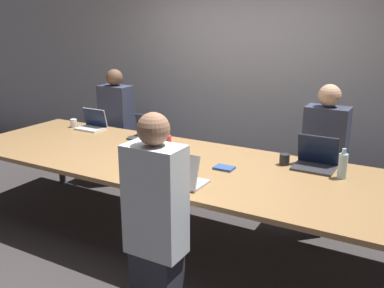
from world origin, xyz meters
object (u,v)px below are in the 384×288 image
at_px(laptop_far_right, 316,159).
at_px(person_far_left, 117,128).
at_px(cup_far_midleft, 167,140).
at_px(person_near_midright, 156,219).
at_px(laptop_far_left, 93,123).
at_px(cup_near_midright, 155,174).
at_px(laptop_far_midleft, 148,132).
at_px(person_far_right, 324,160).
at_px(stapler, 167,166).
at_px(laptop_near_midright, 181,176).
at_px(cup_far_right, 284,159).
at_px(bottle_far_right, 343,165).
at_px(cup_far_left, 74,123).

bearing_deg(laptop_far_right, person_far_left, 168.90).
xyz_separation_m(cup_far_midleft, person_near_midright, (0.79, -1.37, -0.11)).
distance_m(laptop_far_left, person_near_midright, 2.39).
xyz_separation_m(cup_far_midleft, cup_near_midright, (0.47, -0.91, 0.00)).
xyz_separation_m(person_far_left, person_near_midright, (1.88, -1.89, 0.01)).
bearing_deg(laptop_far_midleft, person_far_right, 13.04).
bearing_deg(cup_far_midleft, person_far_right, 17.66).
distance_m(person_near_midright, stapler, 0.81).
distance_m(person_far_left, laptop_near_midright, 2.32).
distance_m(person_far_right, stapler, 1.56).
height_order(cup_far_right, bottle_far_right, bottle_far_right).
xyz_separation_m(laptop_far_midleft, cup_near_midright, (0.75, -0.98, -0.03)).
bearing_deg(laptop_near_midright, laptop_far_right, -130.48).
xyz_separation_m(laptop_far_right, person_far_left, (-2.61, 0.51, -0.16)).
relative_size(person_far_left, cup_far_left, 14.87).
bearing_deg(cup_far_midleft, laptop_far_midleft, 167.22).
xyz_separation_m(person_far_left, laptop_far_midleft, (0.80, -0.46, 0.16)).
height_order(person_far_left, cup_near_midright, person_far_left).
relative_size(laptop_far_right, bottle_far_right, 1.41).
xyz_separation_m(laptop_near_midright, stapler, (-0.30, 0.27, -0.05)).
relative_size(laptop_far_midleft, cup_near_midright, 3.92).
bearing_deg(laptop_far_left, laptop_near_midright, -29.19).
bearing_deg(person_near_midright, laptop_far_right, -117.72).
bearing_deg(laptop_far_right, bottle_far_right, -31.63).
relative_size(person_far_right, laptop_far_left, 4.46).
relative_size(person_far_right, cup_far_midleft, 16.20).
relative_size(laptop_far_left, stapler, 2.16).
relative_size(cup_far_right, cup_far_left, 1.01).
bearing_deg(person_far_left, laptop_far_left, -90.43).
distance_m(laptop_far_right, person_far_left, 2.66).
bearing_deg(laptop_near_midright, person_far_left, -38.56).
distance_m(laptop_far_right, laptop_far_left, 2.61).
xyz_separation_m(bottle_far_right, cup_far_left, (-3.11, 0.19, -0.06)).
distance_m(bottle_far_right, stapler, 1.44).
distance_m(laptop_far_midleft, person_near_midright, 1.80).
xyz_separation_m(cup_far_right, person_far_left, (-2.35, 0.57, -0.13)).
distance_m(cup_far_midleft, stapler, 0.78).
height_order(person_far_left, person_near_midright, person_near_midright).
relative_size(bottle_far_right, person_near_midright, 0.17).
distance_m(cup_far_right, laptop_far_left, 2.36).
bearing_deg(person_near_midright, cup_far_right, -109.57).
xyz_separation_m(cup_far_left, stapler, (1.76, -0.70, -0.02)).
bearing_deg(stapler, cup_far_midleft, 89.10).
relative_size(cup_far_right, bottle_far_right, 0.39).
bearing_deg(person_far_right, stapler, -133.38).
distance_m(laptop_far_right, cup_far_right, 0.27).
distance_m(person_far_right, person_far_left, 2.58).
height_order(cup_far_right, laptop_far_midleft, laptop_far_midleft).
bearing_deg(cup_far_left, cup_near_midright, -27.74).
height_order(laptop_far_midleft, cup_near_midright, laptop_far_midleft).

